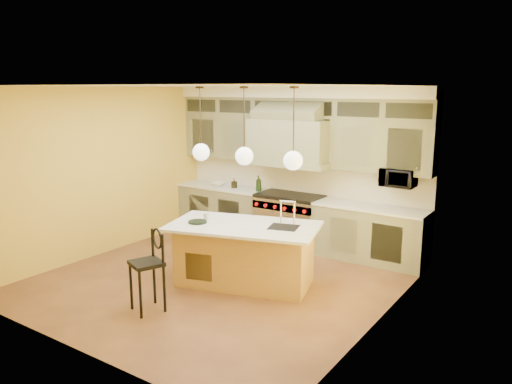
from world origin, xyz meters
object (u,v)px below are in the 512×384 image
Objects in this scene: kitchen_island at (245,253)px; counter_stool at (149,265)px; range at (290,219)px; microwave at (398,178)px.

counter_stool is (-0.51, -1.45, 0.15)m from kitchen_island.
range is 2.05m from kitchen_island.
microwave is at bearing 81.65° from counter_stool.
microwave is (1.54, 2.11, 0.98)m from kitchen_island.
counter_stool reaches higher than range.
counter_stool is (-0.10, -3.45, 0.14)m from range.
kitchen_island is (0.41, -2.01, -0.01)m from range.
kitchen_island reaches higher than counter_stool.
microwave is (1.95, 0.11, 0.96)m from range.
range is at bearing 109.94° from counter_stool.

